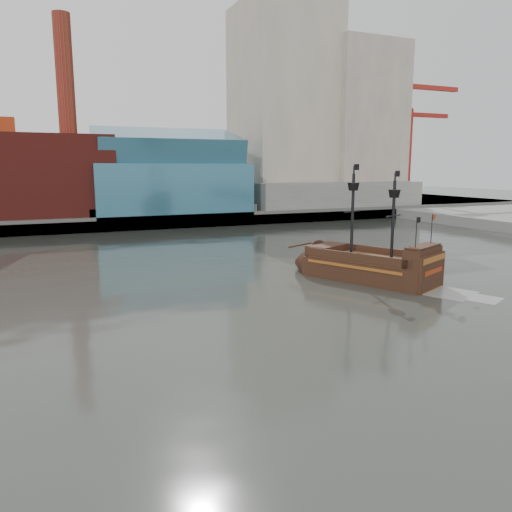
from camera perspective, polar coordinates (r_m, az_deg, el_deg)
name	(u,v)px	position (r m, az deg, el deg)	size (l,w,h in m)	color
ground	(274,339)	(33.96, 2.12, -9.50)	(400.00, 400.00, 0.00)	#282B26
promenade_far	(105,212)	(122.08, -16.84, 4.85)	(220.00, 60.00, 2.00)	slate
seawall	(125,224)	(92.94, -14.70, 3.59)	(220.00, 1.00, 2.60)	#4C4C49
skyline	(129,105)	(115.74, -14.34, 16.39)	(149.00, 45.00, 62.00)	brown
crane_a	(407,138)	(144.53, 16.88, 12.81)	(22.50, 4.00, 32.25)	slate
crane_b	(410,152)	(158.22, 17.16, 11.24)	(19.10, 4.00, 26.25)	slate
pirate_ship	(371,269)	(52.09, 13.05, -1.48)	(11.55, 17.30, 12.54)	black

